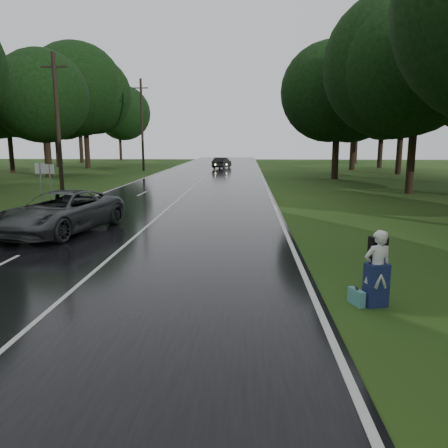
# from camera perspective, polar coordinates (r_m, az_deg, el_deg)

# --- Properties ---
(ground) EXTENTS (160.00, 160.00, 0.00)m
(ground) POSITION_cam_1_polar(r_m,az_deg,el_deg) (11.36, -19.23, -8.46)
(ground) COLOR #274614
(ground) RESTS_ON ground
(road) EXTENTS (12.00, 140.00, 0.04)m
(road) POSITION_cam_1_polar(r_m,az_deg,el_deg) (30.42, -5.09, 3.88)
(road) COLOR black
(road) RESTS_ON ground
(lane_center) EXTENTS (0.12, 140.00, 0.01)m
(lane_center) POSITION_cam_1_polar(r_m,az_deg,el_deg) (30.42, -5.09, 3.92)
(lane_center) COLOR silver
(lane_center) RESTS_ON road
(grey_car) EXTENTS (4.00, 6.34, 1.63)m
(grey_car) POSITION_cam_1_polar(r_m,az_deg,el_deg) (18.58, -20.37, 1.49)
(grey_car) COLOR #474A4B
(grey_car) RESTS_ON road
(far_car) EXTENTS (2.45, 4.62, 1.45)m
(far_car) POSITION_cam_1_polar(r_m,az_deg,el_deg) (59.20, -0.28, 7.94)
(far_car) COLOR black
(far_car) RESTS_ON road
(hitchhiker) EXTENTS (0.71, 0.67, 1.73)m
(hitchhiker) POSITION_cam_1_polar(r_m,az_deg,el_deg) (10.29, 19.24, -5.77)
(hitchhiker) COLOR silver
(hitchhiker) RESTS_ON ground
(suitcase) EXTENTS (0.31, 0.52, 0.36)m
(suitcase) POSITION_cam_1_polar(r_m,az_deg,el_deg) (10.39, 16.79, -9.07)
(suitcase) COLOR teal
(suitcase) RESTS_ON ground
(utility_pole_mid) EXTENTS (1.80, 0.28, 9.37)m
(utility_pole_mid) POSITION_cam_1_polar(r_m,az_deg,el_deg) (32.47, -20.21, 3.65)
(utility_pole_mid) COLOR black
(utility_pole_mid) RESTS_ON ground
(utility_pole_far) EXTENTS (1.80, 0.28, 10.97)m
(utility_pole_far) POSITION_cam_1_polar(r_m,az_deg,el_deg) (55.62, -10.39, 6.80)
(utility_pole_far) COLOR black
(utility_pole_far) RESTS_ON ground
(road_sign_a) EXTENTS (0.58, 0.10, 2.43)m
(road_sign_a) POSITION_cam_1_polar(r_m,az_deg,el_deg) (26.70, -22.44, 2.11)
(road_sign_a) COLOR white
(road_sign_a) RESTS_ON ground
(road_sign_b) EXTENTS (0.55, 0.10, 2.30)m
(road_sign_b) POSITION_cam_1_polar(r_m,az_deg,el_deg) (27.75, -21.43, 2.48)
(road_sign_b) COLOR white
(road_sign_b) RESTS_ON ground
(tree_left_e) EXTENTS (8.75, 8.75, 13.68)m
(tree_left_e) POSITION_cam_1_polar(r_m,az_deg,el_deg) (48.32, -21.72, 5.66)
(tree_left_e) COLOR black
(tree_left_e) RESTS_ON ground
(tree_left_f) EXTENTS (11.02, 11.02, 17.22)m
(tree_left_f) POSITION_cam_1_polar(r_m,az_deg,el_deg) (62.64, -17.22, 6.92)
(tree_left_f) COLOR black
(tree_left_f) RESTS_ON ground
(tree_right_d) EXTENTS (9.55, 9.55, 14.93)m
(tree_right_d) POSITION_cam_1_polar(r_m,az_deg,el_deg) (33.49, 22.82, 3.67)
(tree_right_d) COLOR black
(tree_right_d) RESTS_ON ground
(tree_right_e) EXTENTS (8.95, 8.95, 13.98)m
(tree_right_e) POSITION_cam_1_polar(r_m,az_deg,el_deg) (44.31, 14.12, 5.70)
(tree_right_e) COLOR black
(tree_right_e) RESTS_ON ground
(tree_right_f) EXTENTS (10.56, 10.56, 16.50)m
(tree_right_f) POSITION_cam_1_polar(r_m,az_deg,el_deg) (58.98, 16.24, 6.77)
(tree_right_f) COLOR black
(tree_right_f) RESTS_ON ground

